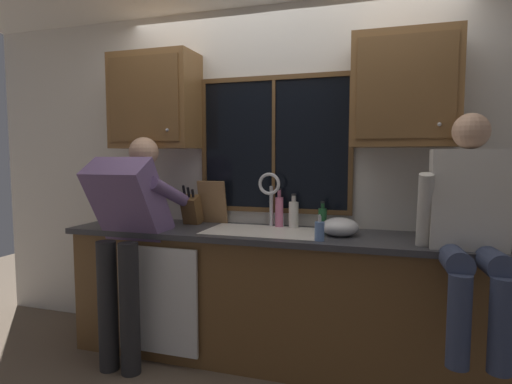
% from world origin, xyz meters
% --- Properties ---
extents(back_wall, '(5.30, 0.12, 2.55)m').
position_xyz_m(back_wall, '(0.00, 0.06, 1.27)').
color(back_wall, silver).
rests_on(back_wall, floor).
extents(window_glass, '(1.10, 0.02, 0.95)m').
position_xyz_m(window_glass, '(-0.08, -0.01, 1.52)').
color(window_glass, black).
extents(window_frame_top, '(1.17, 0.02, 0.04)m').
position_xyz_m(window_frame_top, '(-0.08, -0.02, 2.02)').
color(window_frame_top, brown).
extents(window_frame_bottom, '(1.17, 0.02, 0.04)m').
position_xyz_m(window_frame_bottom, '(-0.08, -0.02, 1.03)').
color(window_frame_bottom, brown).
extents(window_frame_left, '(0.03, 0.02, 0.95)m').
position_xyz_m(window_frame_left, '(-0.65, -0.02, 1.52)').
color(window_frame_left, brown).
extents(window_frame_right, '(0.04, 0.02, 0.95)m').
position_xyz_m(window_frame_right, '(0.49, -0.02, 1.52)').
color(window_frame_right, brown).
extents(window_mullion_center, '(0.02, 0.02, 0.95)m').
position_xyz_m(window_mullion_center, '(-0.08, -0.02, 1.52)').
color(window_mullion_center, brown).
extents(lower_cabinet_run, '(2.90, 0.58, 0.88)m').
position_xyz_m(lower_cabinet_run, '(0.00, -0.29, 0.44)').
color(lower_cabinet_run, brown).
rests_on(lower_cabinet_run, floor).
extents(countertop, '(2.96, 0.62, 0.04)m').
position_xyz_m(countertop, '(0.00, -0.31, 0.90)').
color(countertop, '#38383D').
rests_on(countertop, lower_cabinet_run).
extents(dishwasher_front, '(0.60, 0.02, 0.74)m').
position_xyz_m(dishwasher_front, '(-0.74, -0.61, 0.46)').
color(dishwasher_front, white).
extents(upper_cabinet_left, '(0.66, 0.36, 0.72)m').
position_xyz_m(upper_cabinet_left, '(-0.99, -0.17, 1.86)').
color(upper_cabinet_left, brown).
extents(upper_cabinet_right, '(0.66, 0.36, 0.72)m').
position_xyz_m(upper_cabinet_right, '(0.83, -0.17, 1.86)').
color(upper_cabinet_right, brown).
extents(sink, '(0.80, 0.46, 0.21)m').
position_xyz_m(sink, '(-0.08, -0.30, 0.82)').
color(sink, white).
rests_on(sink, lower_cabinet_run).
extents(faucet, '(0.18, 0.09, 0.40)m').
position_xyz_m(faucet, '(-0.07, -0.12, 1.17)').
color(faucet, silver).
rests_on(faucet, countertop).
extents(person_standing, '(0.53, 0.68, 1.58)m').
position_xyz_m(person_standing, '(-0.94, -0.62, 0.97)').
color(person_standing, '#262628').
rests_on(person_standing, floor).
extents(person_sitting_on_counter, '(0.54, 0.60, 1.26)m').
position_xyz_m(person_sitting_on_counter, '(1.17, -0.57, 1.10)').
color(person_sitting_on_counter, '#384260').
rests_on(person_sitting_on_counter, countertop).
extents(knife_block, '(0.12, 0.18, 0.32)m').
position_xyz_m(knife_block, '(-0.69, -0.17, 1.03)').
color(knife_block, brown).
rests_on(knife_block, countertop).
extents(cutting_board, '(0.22, 0.09, 0.33)m').
position_xyz_m(cutting_board, '(-0.55, -0.08, 1.08)').
color(cutting_board, '#997047').
rests_on(cutting_board, countertop).
extents(mixing_bowl, '(0.25, 0.25, 0.12)m').
position_xyz_m(mixing_bowl, '(0.45, -0.30, 0.98)').
color(mixing_bowl, silver).
rests_on(mixing_bowl, countertop).
extents(soap_dispenser, '(0.06, 0.07, 0.16)m').
position_xyz_m(soap_dispenser, '(0.35, -0.51, 0.98)').
color(soap_dispenser, '#668CCC').
rests_on(soap_dispenser, countertop).
extents(bottle_green_glass, '(0.06, 0.06, 0.28)m').
position_xyz_m(bottle_green_glass, '(-0.02, -0.09, 1.04)').
color(bottle_green_glass, pink).
rests_on(bottle_green_glass, countertop).
extents(bottle_tall_clear, '(0.07, 0.07, 0.25)m').
position_xyz_m(bottle_tall_clear, '(0.09, -0.10, 1.02)').
color(bottle_tall_clear, silver).
rests_on(bottle_tall_clear, countertop).
extents(bottle_amber_small, '(0.06, 0.06, 0.20)m').
position_xyz_m(bottle_amber_small, '(0.31, -0.13, 1.00)').
color(bottle_amber_small, '#1E592D').
rests_on(bottle_amber_small, countertop).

